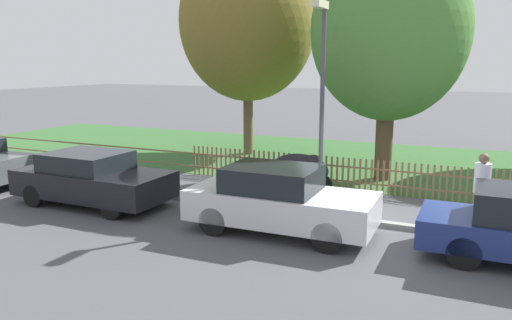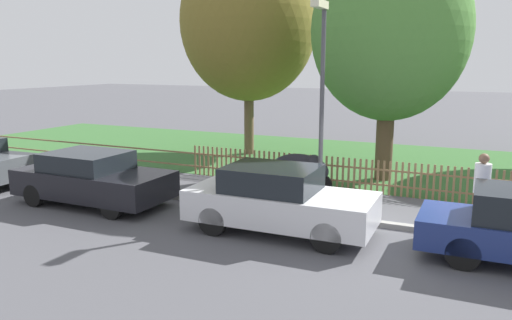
# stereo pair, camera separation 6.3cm
# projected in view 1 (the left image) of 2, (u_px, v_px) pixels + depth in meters

# --- Properties ---
(ground_plane) EXTENTS (120.00, 120.00, 0.00)m
(ground_plane) POSITION_uv_depth(u_px,v_px,m) (376.00, 227.00, 11.49)
(ground_plane) COLOR #4C4C51
(kerb_stone) EXTENTS (41.54, 0.20, 0.12)m
(kerb_stone) POSITION_uv_depth(u_px,v_px,m) (377.00, 223.00, 11.57)
(kerb_stone) COLOR gray
(kerb_stone) RESTS_ON ground
(grass_strip) EXTENTS (41.54, 9.33, 0.01)m
(grass_strip) POSITION_uv_depth(u_px,v_px,m) (419.00, 166.00, 18.30)
(grass_strip) COLOR #33602D
(grass_strip) RESTS_ON ground
(park_fence) EXTENTS (41.54, 0.05, 0.99)m
(park_fence) POSITION_uv_depth(u_px,v_px,m) (399.00, 179.00, 14.06)
(park_fence) COLOR olive
(park_fence) RESTS_ON ground
(parked_car_black_saloon) EXTENTS (4.18, 1.85, 1.40)m
(parked_car_black_saloon) POSITION_uv_depth(u_px,v_px,m) (92.00, 178.00, 13.21)
(parked_car_black_saloon) COLOR black
(parked_car_black_saloon) RESTS_ON ground
(parked_car_navy_estate) EXTENTS (4.16, 1.81, 1.49)m
(parked_car_navy_estate) POSITION_uv_depth(u_px,v_px,m) (279.00, 200.00, 11.01)
(parked_car_navy_estate) COLOR silver
(parked_car_navy_estate) RESTS_ON ground
(covered_motorcycle) EXTENTS (1.95, 0.70, 1.16)m
(covered_motorcycle) POSITION_uv_depth(u_px,v_px,m) (301.00, 170.00, 14.30)
(covered_motorcycle) COLOR black
(covered_motorcycle) RESTS_ON ground
(tree_nearest_kerb) EXTENTS (5.44, 5.44, 8.44)m
(tree_nearest_kerb) POSITION_uv_depth(u_px,v_px,m) (248.00, 22.00, 19.72)
(tree_nearest_kerb) COLOR brown
(tree_nearest_kerb) RESTS_ON ground
(tree_behind_motorcycle) EXTENTS (4.84, 4.84, 7.49)m
(tree_behind_motorcycle) POSITION_uv_depth(u_px,v_px,m) (389.00, 31.00, 15.31)
(tree_behind_motorcycle) COLOR brown
(tree_behind_motorcycle) RESTS_ON ground
(pedestrian_near_fence) EXTENTS (0.48, 0.48, 1.75)m
(pedestrian_near_fence) POSITION_uv_depth(u_px,v_px,m) (482.00, 187.00, 11.20)
(pedestrian_near_fence) COLOR #7F6B51
(pedestrian_near_fence) RESTS_ON ground
(street_lamp) EXTENTS (0.20, 0.79, 5.14)m
(street_lamp) POSITION_uv_depth(u_px,v_px,m) (321.00, 81.00, 12.05)
(street_lamp) COLOR #47474C
(street_lamp) RESTS_ON ground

